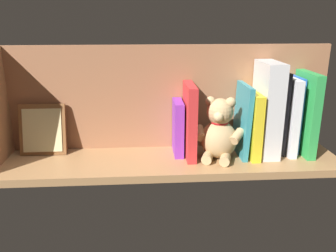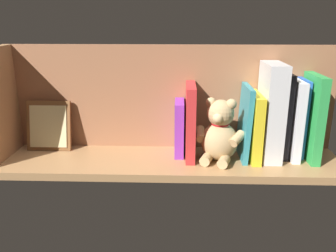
{
  "view_description": "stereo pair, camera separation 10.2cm",
  "coord_description": "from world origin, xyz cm",
  "px_view_note": "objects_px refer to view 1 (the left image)",
  "views": [
    {
      "loc": [
        6.85,
        97.52,
        40.74
      ],
      "look_at": [
        0.0,
        0.0,
        9.89
      ],
      "focal_mm": 37.82,
      "sensor_mm": 36.0,
      "label": 1
    },
    {
      "loc": [
        -3.39,
        97.7,
        40.74
      ],
      "look_at": [
        0.0,
        0.0,
        9.89
      ],
      "focal_mm": 37.82,
      "sensor_mm": 36.0,
      "label": 2
    }
  ],
  "objects_px": {
    "dictionary_thick_white": "(267,109)",
    "teddy_bear": "(219,132)",
    "picture_frame_leaning": "(43,130)",
    "book_0": "(306,113)"
  },
  "relations": [
    {
      "from": "dictionary_thick_white",
      "to": "teddy_bear",
      "type": "distance_m",
      "value": 0.16
    },
    {
      "from": "book_0",
      "to": "picture_frame_leaning",
      "type": "distance_m",
      "value": 0.79
    },
    {
      "from": "dictionary_thick_white",
      "to": "teddy_bear",
      "type": "xyz_separation_m",
      "value": [
        0.15,
        0.03,
        -0.06
      ]
    },
    {
      "from": "book_0",
      "to": "teddy_bear",
      "type": "relative_size",
      "value": 1.34
    },
    {
      "from": "book_0",
      "to": "dictionary_thick_white",
      "type": "height_order",
      "value": "dictionary_thick_white"
    },
    {
      "from": "teddy_bear",
      "to": "picture_frame_leaning",
      "type": "bearing_deg",
      "value": 10.83
    },
    {
      "from": "book_0",
      "to": "teddy_bear",
      "type": "distance_m",
      "value": 0.27
    },
    {
      "from": "dictionary_thick_white",
      "to": "picture_frame_leaning",
      "type": "relative_size",
      "value": 1.81
    },
    {
      "from": "book_0",
      "to": "teddy_bear",
      "type": "bearing_deg",
      "value": 5.7
    },
    {
      "from": "book_0",
      "to": "dictionary_thick_white",
      "type": "bearing_deg",
      "value": -0.09
    }
  ]
}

